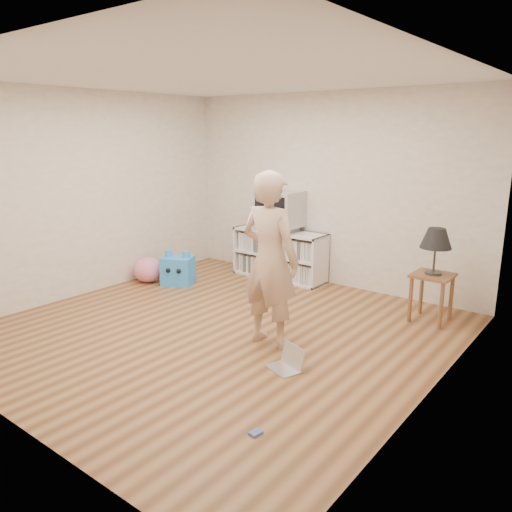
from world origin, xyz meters
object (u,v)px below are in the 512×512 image
object	(u,v)px
side_table	(432,286)
laptop	(288,362)
dvd_deck	(280,228)
plush_pink	(148,270)
person	(270,260)
media_unit	(280,254)
table_lamp	(436,239)
plush_blue	(178,270)
crt_tv	(280,209)

from	to	relation	value
side_table	laptop	distance (m)	2.07
dvd_deck	laptop	distance (m)	2.96
plush_pink	person	bearing A→B (deg)	-14.08
side_table	person	world-z (taller)	person
media_unit	plush_pink	world-z (taller)	media_unit
laptop	plush_pink	distance (m)	3.24
table_lamp	plush_blue	distance (m)	3.43
table_lamp	plush_pink	distance (m)	3.88
dvd_deck	plush_blue	world-z (taller)	dvd_deck
plush_blue	table_lamp	bearing A→B (deg)	-11.85
table_lamp	laptop	xyz separation A→B (m)	(-0.60, -1.94, -0.88)
media_unit	crt_tv	xyz separation A→B (m)	(-0.00, -0.02, 0.67)
person	plush_pink	xyz separation A→B (m)	(-2.61, 0.66, -0.69)
person	laptop	size ratio (longest dim) A/B	4.76
side_table	plush_pink	xyz separation A→B (m)	(-3.68, -0.94, -0.24)
person	table_lamp	bearing A→B (deg)	-123.54
side_table	media_unit	bearing A→B (deg)	170.58
crt_tv	table_lamp	bearing A→B (deg)	-8.96
dvd_deck	side_table	bearing A→B (deg)	-9.04
side_table	person	bearing A→B (deg)	-123.76
crt_tv	laptop	xyz separation A→B (m)	(1.72, -2.31, -0.96)
plush_blue	plush_pink	bearing A→B (deg)	178.41
side_table	crt_tv	bearing A→B (deg)	171.04
table_lamp	laptop	world-z (taller)	table_lamp
dvd_deck	person	world-z (taller)	person
side_table	laptop	bearing A→B (deg)	-107.27
media_unit	person	xyz separation A→B (m)	(1.26, -1.98, 0.52)
media_unit	side_table	world-z (taller)	media_unit
plush_pink	table_lamp	bearing A→B (deg)	14.34
side_table	person	xyz separation A→B (m)	(-1.07, -1.60, 0.45)
crt_tv	plush_blue	bearing A→B (deg)	-129.77
dvd_deck	person	distance (m)	2.34
crt_tv	table_lamp	xyz separation A→B (m)	(2.32, -0.37, -0.08)
table_lamp	plush_pink	xyz separation A→B (m)	(-3.68, -0.94, -0.76)
dvd_deck	person	bearing A→B (deg)	-57.40
dvd_deck	crt_tv	bearing A→B (deg)	-90.00
media_unit	plush_blue	size ratio (longest dim) A/B	2.74
table_lamp	plush_blue	world-z (taller)	table_lamp
side_table	plush_blue	world-z (taller)	side_table
dvd_deck	person	xyz separation A→B (m)	(1.26, -1.97, 0.13)
media_unit	plush_pink	distance (m)	1.90
media_unit	crt_tv	bearing A→B (deg)	-90.00
crt_tv	plush_pink	xyz separation A→B (m)	(-1.36, -1.31, -0.84)
person	plush_blue	size ratio (longest dim) A/B	3.39
crt_tv	person	size ratio (longest dim) A/B	0.35
side_table	plush_pink	bearing A→B (deg)	-165.66
crt_tv	side_table	size ratio (longest dim) A/B	1.09
laptop	plush_blue	size ratio (longest dim) A/B	0.71
dvd_deck	crt_tv	world-z (taller)	crt_tv
person	laptop	distance (m)	1.00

